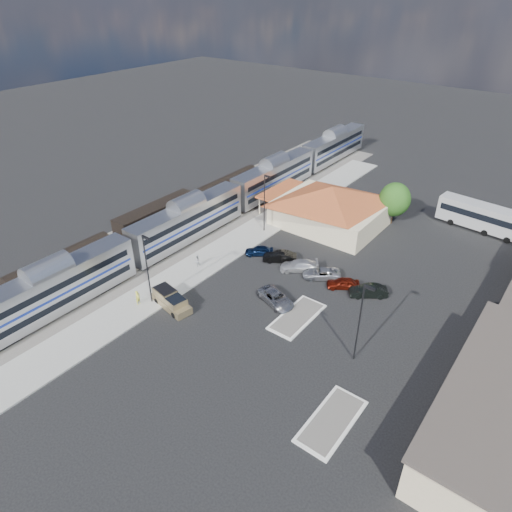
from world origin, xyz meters
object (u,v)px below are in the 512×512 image
Objects in this scene: pickup_truck at (171,301)px; coach_bus at (482,216)px; station_depot at (330,205)px; suv at (276,298)px.

pickup_truck is 47.15m from coach_bus.
pickup_truck is at bearing 156.58° from coach_bus.
coach_bus is (18.93, 12.00, -0.80)m from station_depot.
station_depot is 3.19× the size of pickup_truck.
pickup_truck reaches higher than suv.
station_depot is at bearing 2.42° from pickup_truck.
station_depot is 22.42m from coach_bus.
station_depot reaches higher than suv.
suv is 0.39× the size of coach_bus.
coach_bus is at bearing -18.92° from pickup_truck.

